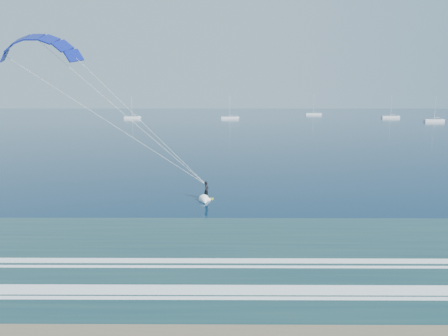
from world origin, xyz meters
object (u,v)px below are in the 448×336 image
at_px(sailboat_2, 313,114).
at_px(sailboat_4, 434,120).
at_px(sailboat_3, 390,117).
at_px(sailboat_1, 230,118).
at_px(kitesurfer_rig, 122,113).
at_px(sailboat_0, 132,117).

height_order(sailboat_2, sailboat_4, sailboat_2).
bearing_deg(sailboat_3, sailboat_1, -173.68).
relative_size(sailboat_3, sailboat_4, 1.09).
xyz_separation_m(sailboat_1, sailboat_3, (90.62, 10.03, 0.00)).
bearing_deg(kitesurfer_rig, sailboat_2, 73.46).
bearing_deg(sailboat_4, sailboat_2, 114.89).
bearing_deg(kitesurfer_rig, sailboat_1, 86.12).
relative_size(kitesurfer_rig, sailboat_0, 1.83).
xyz_separation_m(kitesurfer_rig, sailboat_4, (107.48, 149.18, -8.36)).
xyz_separation_m(kitesurfer_rig, sailboat_3, (102.65, 187.37, -8.36)).
bearing_deg(sailboat_4, sailboat_0, 168.46).
relative_size(sailboat_2, sailboat_3, 1.05).
bearing_deg(sailboat_3, sailboat_4, -82.78).
bearing_deg(sailboat_3, kitesurfer_rig, -118.72).
height_order(sailboat_0, sailboat_2, sailboat_2).
height_order(kitesurfer_rig, sailboat_3, kitesurfer_rig).
xyz_separation_m(sailboat_2, sailboat_4, (38.51, -83.03, -0.01)).
distance_m(sailboat_2, sailboat_4, 91.53).
xyz_separation_m(sailboat_2, sailboat_3, (33.68, -44.85, -0.00)).
height_order(sailboat_1, sailboat_2, sailboat_2).
bearing_deg(sailboat_0, sailboat_4, -11.54).
bearing_deg(sailboat_4, sailboat_1, 163.57).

